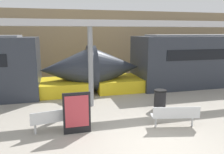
# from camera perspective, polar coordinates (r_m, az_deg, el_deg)

# --- Properties ---
(ground_plane) EXTENTS (60.00, 60.00, 0.00)m
(ground_plane) POSITION_cam_1_polar(r_m,az_deg,el_deg) (6.99, 10.32, -17.32)
(ground_plane) COLOR #A8A093
(station_wall) EXTENTS (56.00, 0.20, 5.00)m
(station_wall) POSITION_cam_1_polar(r_m,az_deg,el_deg) (17.32, -5.58, 8.81)
(station_wall) COLOR #9E8460
(station_wall) RESTS_ON ground_plane
(train_left) EXTENTS (17.67, 2.93, 3.20)m
(train_left) POSITION_cam_1_polar(r_m,az_deg,el_deg) (16.27, 26.63, 3.92)
(train_left) COLOR #2D333D
(train_left) RESTS_ON ground_plane
(bench_near) EXTENTS (1.73, 0.77, 0.81)m
(bench_near) POSITION_cam_1_polar(r_m,az_deg,el_deg) (8.19, 16.20, -9.43)
(bench_near) COLOR silver
(bench_near) RESTS_ON ground_plane
(bench_far) EXTENTS (1.59, 0.68, 0.81)m
(bench_far) POSITION_cam_1_polar(r_m,az_deg,el_deg) (7.81, -14.94, -10.44)
(bench_far) COLOR silver
(bench_far) RESTS_ON ground_plane
(trash_bin) EXTENTS (0.54, 0.54, 0.87)m
(trash_bin) POSITION_cam_1_polar(r_m,az_deg,el_deg) (9.91, 12.43, -5.76)
(trash_bin) COLOR black
(trash_bin) RESTS_ON ground_plane
(poster_board) EXTENTS (0.92, 0.07, 1.42)m
(poster_board) POSITION_cam_1_polar(r_m,az_deg,el_deg) (7.45, -9.14, -9.27)
(poster_board) COLOR black
(poster_board) RESTS_ON ground_plane
(support_column_near) EXTENTS (0.22, 0.22, 3.60)m
(support_column_near) POSITION_cam_1_polar(r_m,az_deg,el_deg) (9.85, -5.59, 2.50)
(support_column_near) COLOR gray
(support_column_near) RESTS_ON ground_plane
(canopy_beam) EXTENTS (28.00, 0.60, 0.28)m
(canopy_beam) POSITION_cam_1_polar(r_m,az_deg,el_deg) (9.73, -5.83, 13.85)
(canopy_beam) COLOR #B7B7BC
(canopy_beam) RESTS_ON support_column_near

